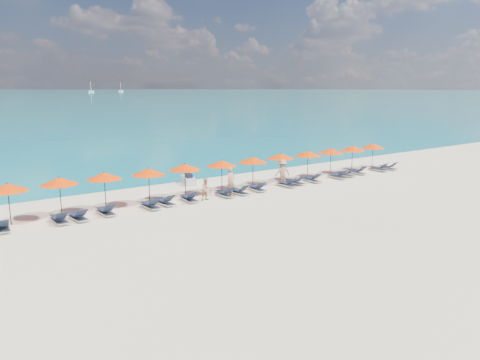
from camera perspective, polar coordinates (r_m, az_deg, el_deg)
ground at (r=28.30m, az=3.54°, el=-3.36°), size 1400.00×1400.00×0.00m
sailboat_near at (r=639.07m, az=-14.32°, el=10.51°), size 6.49×2.16×11.90m
sailboat_far at (r=593.69m, az=-17.71°, el=10.29°), size 6.81×2.27×12.49m
jetski at (r=35.29m, az=-6.31°, el=0.06°), size 1.34×2.22×0.74m
beachgoer_a at (r=31.20m, az=-1.14°, el=-0.15°), size 0.77×0.58×1.91m
beachgoer_b at (r=29.87m, az=-4.14°, el=-1.15°), size 0.72×0.43×1.45m
beachgoer_c at (r=34.68m, az=5.20°, el=0.96°), size 1.32×0.85×1.89m
umbrella_1 at (r=27.16m, az=-26.48°, el=-0.81°), size 2.10×2.10×2.28m
umbrella_2 at (r=27.80m, az=-21.17°, el=-0.12°), size 2.10×2.10×2.28m
umbrella_3 at (r=28.57m, az=-16.22°, el=0.49°), size 2.10×2.10×2.28m
umbrella_4 at (r=29.30m, az=-11.08°, el=1.00°), size 2.10×2.10×2.28m
umbrella_5 at (r=30.66m, az=-6.74°, el=1.59°), size 2.10×2.10×2.28m
umbrella_6 at (r=31.95m, az=-2.24°, el=2.06°), size 2.10×2.10×2.28m
umbrella_7 at (r=33.47m, az=1.59°, el=2.49°), size 2.10×2.10×2.28m
umbrella_8 at (r=35.34m, az=4.98°, el=2.92°), size 2.10×2.10×2.28m
umbrella_9 at (r=36.93m, az=8.27°, el=3.21°), size 2.10×2.10×2.28m
umbrella_10 at (r=38.78m, az=11.03°, el=3.51°), size 2.10×2.10×2.28m
umbrella_11 at (r=40.72m, az=13.57°, el=3.77°), size 2.10×2.10×2.28m
umbrella_12 at (r=42.92m, az=15.91°, el=4.03°), size 2.10×2.10×2.28m
lounger_2 at (r=26.55m, az=-26.98°, el=-5.08°), size 0.77×1.75×0.66m
lounger_3 at (r=26.81m, az=-21.19°, el=-4.44°), size 0.64×1.71×0.66m
lounger_4 at (r=27.01m, az=-19.15°, el=-4.19°), size 0.79×1.75×0.66m
lounger_5 at (r=27.63m, az=-16.04°, el=-3.65°), size 0.68×1.72×0.66m
lounger_6 at (r=28.40m, az=-10.88°, el=-3.00°), size 0.65×1.71×0.66m
lounger_7 at (r=29.07m, az=-9.17°, el=-2.61°), size 0.79×1.75×0.66m
lounger_8 at (r=29.79m, az=-6.25°, el=-2.19°), size 0.78×1.75×0.66m
lounger_9 at (r=30.92m, az=-1.86°, el=-1.62°), size 0.64×1.71×0.66m
lounger_10 at (r=31.54m, az=-0.11°, el=-1.36°), size 0.77×1.75×0.66m
lounger_11 at (r=32.56m, az=2.08°, el=-0.96°), size 0.74×1.74×0.66m
lounger_12 at (r=34.09m, az=5.77°, el=-0.45°), size 0.65×1.71×0.66m
lounger_13 at (r=34.98m, az=6.77°, el=-0.16°), size 0.78×1.75×0.66m
lounger_14 at (r=36.03m, az=8.75°, el=0.12°), size 0.72×1.73×0.66m
lounger_15 at (r=37.73m, az=11.81°, el=0.52°), size 0.63×1.70×0.66m
lounger_16 at (r=38.69m, az=12.74°, el=0.75°), size 0.65×1.71×0.66m
lounger_17 at (r=39.98m, az=14.11°, el=1.02°), size 0.69×1.72×0.66m
lounger_18 at (r=41.94m, az=16.55°, el=1.36°), size 0.63×1.71×0.66m
lounger_19 at (r=42.82m, az=17.63°, el=1.50°), size 0.65×1.71×0.66m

